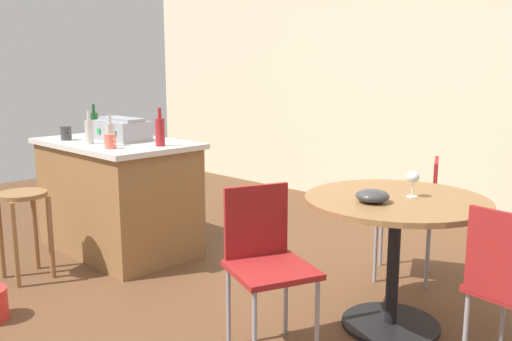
# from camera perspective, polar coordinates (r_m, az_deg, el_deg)

# --- Properties ---
(ground_plane) EXTENTS (8.80, 8.80, 0.00)m
(ground_plane) POSITION_cam_1_polar(r_m,az_deg,el_deg) (3.70, -9.13, -12.81)
(ground_plane) COLOR brown
(back_wall) EXTENTS (8.00, 0.10, 2.70)m
(back_wall) POSITION_cam_1_polar(r_m,az_deg,el_deg) (5.75, 15.90, 9.13)
(back_wall) COLOR beige
(back_wall) RESTS_ON ground_plane
(kitchen_island) EXTENTS (1.33, 0.82, 0.89)m
(kitchen_island) POSITION_cam_1_polar(r_m,az_deg,el_deg) (4.56, -14.15, -2.54)
(kitchen_island) COLOR olive
(kitchen_island) RESTS_ON ground_plane
(wooden_stool) EXTENTS (0.33, 0.33, 0.62)m
(wooden_stool) POSITION_cam_1_polar(r_m,az_deg,el_deg) (4.14, -22.99, -4.32)
(wooden_stool) COLOR olive
(wooden_stool) RESTS_ON ground_plane
(dining_table) EXTENTS (1.01, 1.01, 0.76)m
(dining_table) POSITION_cam_1_polar(r_m,az_deg,el_deg) (3.16, 14.24, -5.89)
(dining_table) COLOR black
(dining_table) RESTS_ON ground_plane
(folding_chair_near) EXTENTS (0.53, 0.53, 0.85)m
(folding_chair_near) POSITION_cam_1_polar(r_m,az_deg,el_deg) (3.96, 16.25, -3.85)
(folding_chair_near) COLOR maroon
(folding_chair_near) RESTS_ON ground_plane
(folding_chair_far) EXTENTS (0.52, 0.52, 0.86)m
(folding_chair_far) POSITION_cam_1_polar(r_m,az_deg,el_deg) (2.85, 1.02, -8.92)
(folding_chair_far) COLOR maroon
(folding_chair_far) RESTS_ON ground_plane
(toolbox) EXTENTS (0.46, 0.28, 0.18)m
(toolbox) POSITION_cam_1_polar(r_m,az_deg,el_deg) (4.49, -13.76, 4.16)
(toolbox) COLOR gray
(toolbox) RESTS_ON kitchen_island
(bottle_0) EXTENTS (0.07, 0.07, 0.28)m
(bottle_0) POSITION_cam_1_polar(r_m,az_deg,el_deg) (4.10, -9.95, 4.04)
(bottle_0) COLOR maroon
(bottle_0) RESTS_ON kitchen_island
(bottle_1) EXTENTS (0.07, 0.07, 0.23)m
(bottle_1) POSITION_cam_1_polar(r_m,az_deg,el_deg) (4.18, -14.92, 3.69)
(bottle_1) COLOR #B7B2AD
(bottle_1) RESTS_ON kitchen_island
(bottle_2) EXTENTS (0.07, 0.07, 0.27)m
(bottle_2) POSITION_cam_1_polar(r_m,az_deg,el_deg) (4.88, -16.47, 4.72)
(bottle_2) COLOR #194C23
(bottle_2) RESTS_ON kitchen_island
(bottle_3) EXTENTS (0.06, 0.06, 0.25)m
(bottle_3) POSITION_cam_1_polar(r_m,az_deg,el_deg) (4.33, -16.94, 3.93)
(bottle_3) COLOR #B7B2AD
(bottle_3) RESTS_ON kitchen_island
(cup_0) EXTENTS (0.12, 0.08, 0.10)m
(cup_0) POSITION_cam_1_polar(r_m,az_deg,el_deg) (4.05, -14.91, 2.94)
(cup_0) COLOR #DB6651
(cup_0) RESTS_ON kitchen_island
(cup_1) EXTENTS (0.12, 0.08, 0.11)m
(cup_1) POSITION_cam_1_polar(r_m,az_deg,el_deg) (4.63, -19.13, 3.68)
(cup_1) COLOR #383838
(cup_1) RESTS_ON kitchen_island
(wine_glass) EXTENTS (0.07, 0.07, 0.14)m
(wine_glass) POSITION_cam_1_polar(r_m,az_deg,el_deg) (3.13, 16.01, -0.77)
(wine_glass) COLOR silver
(wine_glass) RESTS_ON dining_table
(serving_bowl) EXTENTS (0.18, 0.18, 0.07)m
(serving_bowl) POSITION_cam_1_polar(r_m,az_deg,el_deg) (2.97, 12.00, -2.59)
(serving_bowl) COLOR #383838
(serving_bowl) RESTS_ON dining_table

